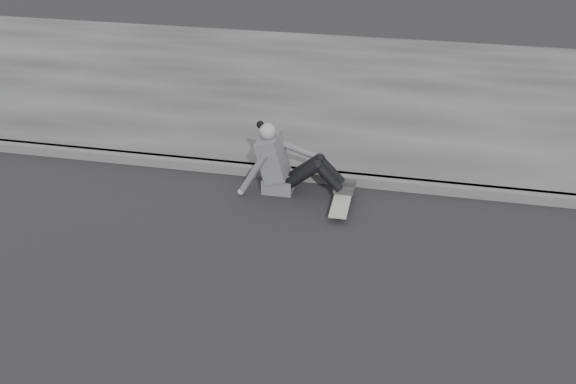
# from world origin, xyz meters

# --- Properties ---
(ground) EXTENTS (80.00, 80.00, 0.00)m
(ground) POSITION_xyz_m (0.00, 0.00, 0.00)
(ground) COLOR black
(ground) RESTS_ON ground
(curb) EXTENTS (24.00, 0.16, 0.12)m
(curb) POSITION_xyz_m (0.00, 2.58, 0.06)
(curb) COLOR #4A4A4A
(curb) RESTS_ON ground
(sidewalk) EXTENTS (24.00, 6.00, 0.12)m
(sidewalk) POSITION_xyz_m (0.00, 5.60, 0.06)
(sidewalk) COLOR #393939
(sidewalk) RESTS_ON ground
(skateboard) EXTENTS (0.20, 0.78, 0.09)m
(skateboard) POSITION_xyz_m (-0.07, 2.01, 0.07)
(skateboard) COLOR gray
(skateboard) RESTS_ON ground
(seated_woman) EXTENTS (1.38, 0.46, 0.88)m
(seated_woman) POSITION_xyz_m (-0.80, 2.25, 0.36)
(seated_woman) COLOR #4A4B4D
(seated_woman) RESTS_ON ground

